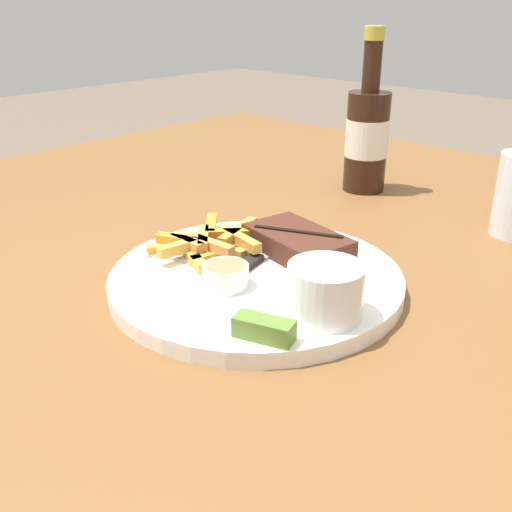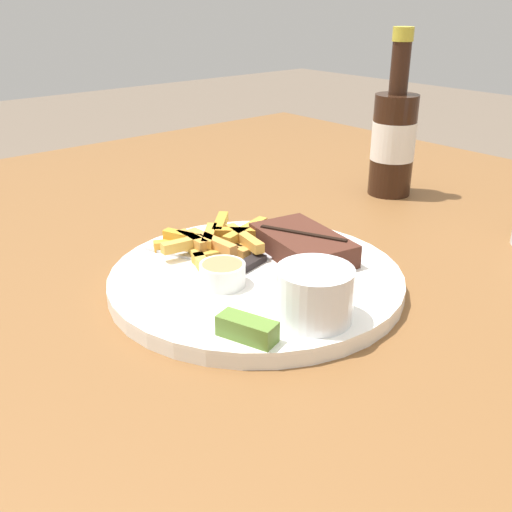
{
  "view_description": "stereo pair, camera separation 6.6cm",
  "coord_description": "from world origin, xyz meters",
  "px_view_note": "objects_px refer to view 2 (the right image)",
  "views": [
    {
      "loc": [
        0.41,
        -0.44,
        1.04
      ],
      "look_at": [
        0.0,
        0.0,
        0.77
      ],
      "focal_mm": 42.0,
      "sensor_mm": 36.0,
      "label": 1
    },
    {
      "loc": [
        0.46,
        -0.39,
        1.04
      ],
      "look_at": [
        0.0,
        0.0,
        0.77
      ],
      "focal_mm": 42.0,
      "sensor_mm": 36.0,
      "label": 2
    }
  ],
  "objects_px": {
    "dipping_sauce_cup": "(224,274)",
    "beer_bottle": "(393,138)",
    "steak_portion": "(305,246)",
    "coleslaw_cup": "(315,291)",
    "knife_utensil": "(268,254)",
    "pickle_spear": "(247,329)",
    "fork_utensil": "(190,256)",
    "dinner_plate": "(256,280)"
  },
  "relations": [
    {
      "from": "dipping_sauce_cup",
      "to": "beer_bottle",
      "type": "xyz_separation_m",
      "value": [
        -0.12,
        0.43,
        0.06
      ]
    },
    {
      "from": "steak_portion",
      "to": "fork_utensil",
      "type": "xyz_separation_m",
      "value": [
        -0.08,
        -0.11,
        -0.01
      ]
    },
    {
      "from": "dinner_plate",
      "to": "beer_bottle",
      "type": "relative_size",
      "value": 1.27
    },
    {
      "from": "steak_portion",
      "to": "beer_bottle",
      "type": "height_order",
      "value": "beer_bottle"
    },
    {
      "from": "pickle_spear",
      "to": "fork_utensil",
      "type": "bearing_deg",
      "value": 160.89
    },
    {
      "from": "steak_portion",
      "to": "beer_bottle",
      "type": "relative_size",
      "value": 0.54
    },
    {
      "from": "beer_bottle",
      "to": "fork_utensil",
      "type": "bearing_deg",
      "value": -85.09
    },
    {
      "from": "steak_portion",
      "to": "beer_bottle",
      "type": "bearing_deg",
      "value": 111.02
    },
    {
      "from": "steak_portion",
      "to": "dipping_sauce_cup",
      "type": "bearing_deg",
      "value": -91.17
    },
    {
      "from": "knife_utensil",
      "to": "beer_bottle",
      "type": "height_order",
      "value": "beer_bottle"
    },
    {
      "from": "dinner_plate",
      "to": "beer_bottle",
      "type": "bearing_deg",
      "value": 106.79
    },
    {
      "from": "fork_utensil",
      "to": "beer_bottle",
      "type": "bearing_deg",
      "value": 72.42
    },
    {
      "from": "dipping_sauce_cup",
      "to": "beer_bottle",
      "type": "height_order",
      "value": "beer_bottle"
    },
    {
      "from": "steak_portion",
      "to": "knife_utensil",
      "type": "height_order",
      "value": "steak_portion"
    },
    {
      "from": "steak_portion",
      "to": "pickle_spear",
      "type": "bearing_deg",
      "value": -60.3
    },
    {
      "from": "knife_utensil",
      "to": "beer_bottle",
      "type": "bearing_deg",
      "value": 1.62
    },
    {
      "from": "dinner_plate",
      "to": "coleslaw_cup",
      "type": "relative_size",
      "value": 4.43
    },
    {
      "from": "coleslaw_cup",
      "to": "knife_utensil",
      "type": "distance_m",
      "value": 0.16
    },
    {
      "from": "pickle_spear",
      "to": "knife_utensil",
      "type": "distance_m",
      "value": 0.18
    },
    {
      "from": "steak_portion",
      "to": "coleslaw_cup",
      "type": "height_order",
      "value": "coleslaw_cup"
    },
    {
      "from": "knife_utensil",
      "to": "pickle_spear",
      "type": "bearing_deg",
      "value": -150.83
    },
    {
      "from": "dinner_plate",
      "to": "coleslaw_cup",
      "type": "xyz_separation_m",
      "value": [
        0.11,
        -0.02,
        0.04
      ]
    },
    {
      "from": "dipping_sauce_cup",
      "to": "beer_bottle",
      "type": "relative_size",
      "value": 0.19
    },
    {
      "from": "coleslaw_cup",
      "to": "dipping_sauce_cup",
      "type": "relative_size",
      "value": 1.5
    },
    {
      "from": "dinner_plate",
      "to": "fork_utensil",
      "type": "xyz_separation_m",
      "value": [
        -0.08,
        -0.03,
        0.01
      ]
    },
    {
      "from": "fork_utensil",
      "to": "knife_utensil",
      "type": "height_order",
      "value": "knife_utensil"
    },
    {
      "from": "dinner_plate",
      "to": "steak_portion",
      "type": "distance_m",
      "value": 0.08
    },
    {
      "from": "coleslaw_cup",
      "to": "dinner_plate",
      "type": "bearing_deg",
      "value": 167.71
    },
    {
      "from": "steak_portion",
      "to": "beer_bottle",
      "type": "distance_m",
      "value": 0.34
    },
    {
      "from": "beer_bottle",
      "to": "dinner_plate",
      "type": "bearing_deg",
      "value": -73.21
    },
    {
      "from": "coleslaw_cup",
      "to": "knife_utensil",
      "type": "height_order",
      "value": "coleslaw_cup"
    },
    {
      "from": "coleslaw_cup",
      "to": "fork_utensil",
      "type": "relative_size",
      "value": 0.58
    },
    {
      "from": "dipping_sauce_cup",
      "to": "fork_utensil",
      "type": "height_order",
      "value": "dipping_sauce_cup"
    },
    {
      "from": "dinner_plate",
      "to": "fork_utensil",
      "type": "bearing_deg",
      "value": -157.51
    },
    {
      "from": "dipping_sauce_cup",
      "to": "beer_bottle",
      "type": "bearing_deg",
      "value": 105.28
    },
    {
      "from": "coleslaw_cup",
      "to": "pickle_spear",
      "type": "bearing_deg",
      "value": -101.07
    },
    {
      "from": "pickle_spear",
      "to": "coleslaw_cup",
      "type": "bearing_deg",
      "value": 78.93
    },
    {
      "from": "knife_utensil",
      "to": "beer_bottle",
      "type": "distance_m",
      "value": 0.37
    },
    {
      "from": "coleslaw_cup",
      "to": "dipping_sauce_cup",
      "type": "bearing_deg",
      "value": -168.95
    },
    {
      "from": "steak_portion",
      "to": "fork_utensil",
      "type": "height_order",
      "value": "steak_portion"
    },
    {
      "from": "steak_portion",
      "to": "pickle_spear",
      "type": "distance_m",
      "value": 0.19
    },
    {
      "from": "beer_bottle",
      "to": "dipping_sauce_cup",
      "type": "bearing_deg",
      "value": -74.72
    }
  ]
}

